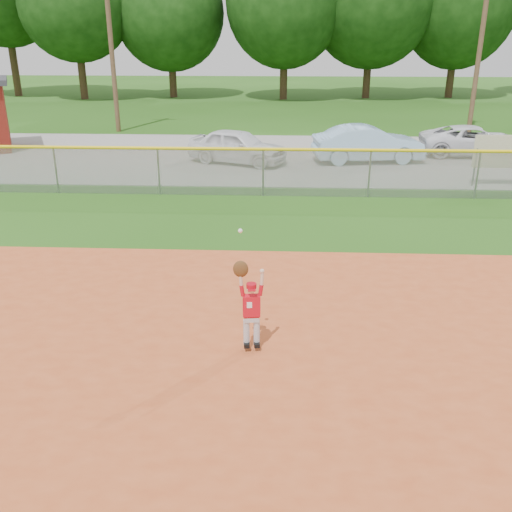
{
  "coord_description": "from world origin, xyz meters",
  "views": [
    {
      "loc": [
        0.63,
        -7.68,
        4.97
      ],
      "look_at": [
        0.16,
        2.02,
        1.1
      ],
      "focal_mm": 40.0,
      "sensor_mm": 36.0,
      "label": 1
    }
  ],
  "objects_px": {
    "car_white_a": "(238,146)",
    "sponsor_sign": "(503,153)",
    "car_white_b": "(474,141)",
    "car_blue": "(368,144)",
    "ballplayer": "(250,304)"
  },
  "relations": [
    {
      "from": "car_white_a",
      "to": "car_white_b",
      "type": "height_order",
      "value": "car_white_a"
    },
    {
      "from": "car_white_b",
      "to": "ballplayer",
      "type": "bearing_deg",
      "value": 154.09
    },
    {
      "from": "car_blue",
      "to": "car_white_b",
      "type": "xyz_separation_m",
      "value": [
        4.6,
        1.46,
        -0.1
      ]
    },
    {
      "from": "car_blue",
      "to": "sponsor_sign",
      "type": "xyz_separation_m",
      "value": [
        3.94,
        -3.64,
        0.41
      ]
    },
    {
      "from": "car_blue",
      "to": "ballplayer",
      "type": "distance_m",
      "value": 15.1
    },
    {
      "from": "car_white_b",
      "to": "ballplayer",
      "type": "height_order",
      "value": "ballplayer"
    },
    {
      "from": "car_blue",
      "to": "sponsor_sign",
      "type": "bearing_deg",
      "value": -140.7
    },
    {
      "from": "car_blue",
      "to": "car_white_b",
      "type": "relative_size",
      "value": 0.98
    },
    {
      "from": "car_white_a",
      "to": "car_white_b",
      "type": "bearing_deg",
      "value": -57.69
    },
    {
      "from": "car_white_a",
      "to": "car_blue",
      "type": "bearing_deg",
      "value": -63.65
    },
    {
      "from": "car_blue",
      "to": "sponsor_sign",
      "type": "height_order",
      "value": "sponsor_sign"
    },
    {
      "from": "car_white_a",
      "to": "car_blue",
      "type": "relative_size",
      "value": 0.9
    },
    {
      "from": "ballplayer",
      "to": "car_blue",
      "type": "bearing_deg",
      "value": 75.28
    },
    {
      "from": "car_white_a",
      "to": "sponsor_sign",
      "type": "xyz_separation_m",
      "value": [
        9.09,
        -3.17,
        0.46
      ]
    },
    {
      "from": "car_white_b",
      "to": "car_white_a",
      "type": "bearing_deg",
      "value": 103.01
    }
  ]
}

